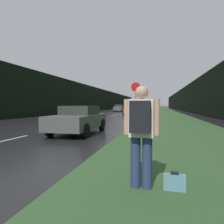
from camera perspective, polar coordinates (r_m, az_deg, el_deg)
name	(u,v)px	position (r m, az deg, el deg)	size (l,w,h in m)	color
grass_verge	(164,112)	(41.38, 14.50, -0.09)	(6.00, 240.00, 0.02)	#33562D
lane_stripe_b	(4,141)	(9.53, -28.51, -7.24)	(0.12, 3.00, 0.01)	silver
lane_stripe_c	(73,125)	(15.44, -11.02, -3.56)	(0.12, 3.00, 0.01)	silver
lane_stripe_d	(99,119)	(22.00, -3.59, -1.87)	(0.12, 3.00, 0.01)	silver
lane_stripe_e	(113,115)	(28.77, 0.38, -0.95)	(0.12, 3.00, 0.01)	silver
lane_stripe_f	(122,113)	(35.62, 2.82, -0.37)	(0.12, 3.00, 0.01)	silver
treeline_far_side	(94,99)	(53.98, -5.03, 3.64)	(2.00, 140.00, 6.04)	black
treeline_near_side	(188,99)	(51.85, 20.88, 3.45)	(2.00, 140.00, 5.80)	black
stop_sign	(136,101)	(13.46, 6.76, 3.23)	(0.61, 0.07, 3.00)	slate
hitchhiker_with_backpack	(141,130)	(3.56, 8.34, -5.23)	(0.64, 0.43, 1.83)	navy
suitcase	(174,183)	(3.81, 17.41, -18.70)	(0.37, 0.11, 0.34)	#6093A8
car_passing_near	(79,119)	(10.67, -9.44, -2.07)	(1.97, 4.36, 1.44)	#4C514C
car_passing_far	(131,110)	(30.89, 5.39, 0.59)	(2.01, 4.18, 1.41)	maroon
car_oncoming	(119,108)	(44.69, 2.05, 1.13)	(1.95, 4.43, 1.56)	#4C514C
delivery_truck	(133,104)	(70.60, 6.07, 2.24)	(2.65, 7.53, 3.35)	black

